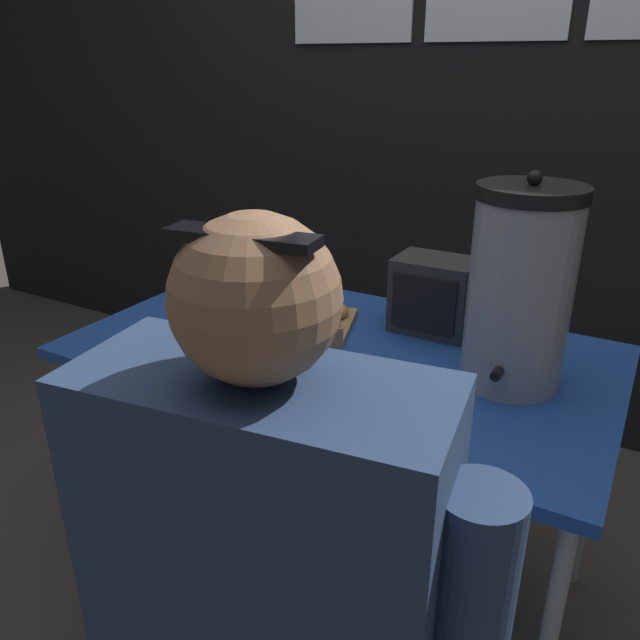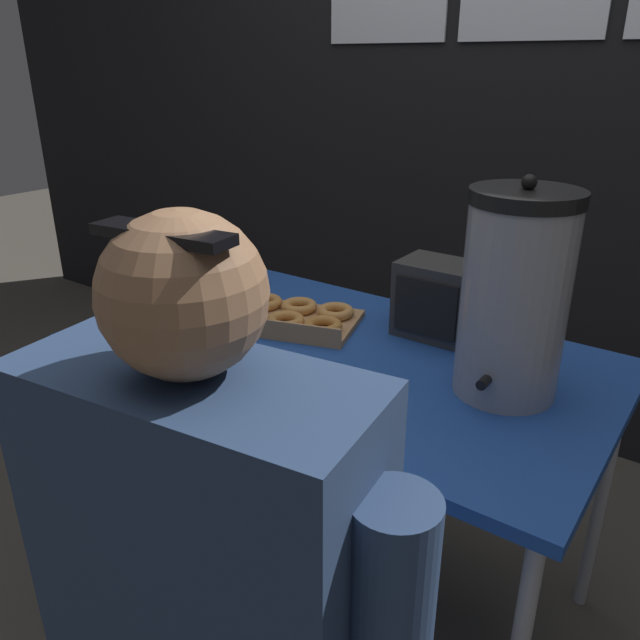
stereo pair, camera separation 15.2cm
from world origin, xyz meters
name	(u,v)px [view 1 (the left image)]	position (x,y,z in m)	size (l,w,h in m)	color
ground_plane	(337,575)	(0.00, 0.00, 0.00)	(12.00, 12.00, 0.00)	#4C473F
back_wall	(493,76)	(0.00, 1.16, 1.32)	(6.00, 0.11, 2.64)	black
folding_table	(339,365)	(0.00, 0.00, 0.68)	(1.28, 0.73, 0.73)	#1E479E
donut_box	(287,318)	(-0.18, 0.05, 0.75)	(0.39, 0.32, 0.05)	tan
coffee_urn	(520,289)	(0.40, 0.03, 0.94)	(0.22, 0.25, 0.45)	#939399
cell_phone	(211,370)	(-0.19, -0.26, 0.74)	(0.08, 0.16, 0.01)	#2D334C
space_heater	(434,295)	(0.16, 0.21, 0.83)	(0.20, 0.15, 0.19)	#333333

